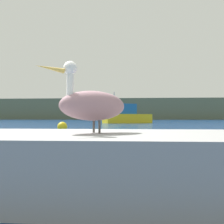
{
  "coord_description": "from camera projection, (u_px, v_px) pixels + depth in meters",
  "views": [
    {
      "loc": [
        1.44,
        -3.7,
        0.94
      ],
      "look_at": [
        -0.45,
        21.89,
        1.38
      ],
      "focal_mm": 41.38,
      "sensor_mm": 36.0,
      "label": 1
    }
  ],
  "objects": [
    {
      "name": "fishing_boat_yellow",
      "position": [
        127.0,
        116.0,
        36.44
      ],
      "size": [
        7.1,
        5.14,
        4.31
      ],
      "rotation": [
        0.0,
        0.0,
        3.64
      ],
      "color": "yellow",
      "rests_on": "ground"
    },
    {
      "name": "pier_dock",
      "position": [
        93.0,
        162.0,
        3.29
      ],
      "size": [
        3.94,
        2.11,
        0.73
      ],
      "primitive_type": "cube",
      "color": "gray",
      "rests_on": "ground"
    },
    {
      "name": "pelican",
      "position": [
        92.0,
        104.0,
        3.29
      ],
      "size": [
        1.11,
        0.94,
        0.88
      ],
      "rotation": [
        0.0,
        0.0,
        -2.47
      ],
      "color": "gray",
      "rests_on": "pier_dock"
    },
    {
      "name": "hillside_backdrop",
      "position": [
        126.0,
        110.0,
        82.88
      ],
      "size": [
        140.0,
        15.1,
        6.34
      ],
      "primitive_type": "cube",
      "color": "#5B664C",
      "rests_on": "ground"
    },
    {
      "name": "mooring_buoy",
      "position": [
        62.0,
        127.0,
        15.92
      ],
      "size": [
        0.61,
        0.61,
        0.61
      ],
      "primitive_type": "sphere",
      "color": "yellow",
      "rests_on": "ground"
    },
    {
      "name": "ground_plane",
      "position": [
        33.0,
        181.0,
        3.78
      ],
      "size": [
        260.0,
        260.0,
        0.0
      ],
      "primitive_type": "plane",
      "color": "navy"
    }
  ]
}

